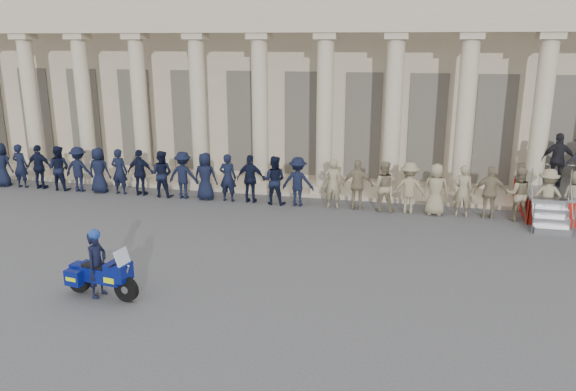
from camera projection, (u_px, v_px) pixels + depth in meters
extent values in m
plane|color=#444446|center=(227.00, 268.00, 15.33)|extent=(90.00, 90.00, 0.00)
cube|color=tan|center=(323.00, 71.00, 28.21)|extent=(40.00, 10.00, 9.00)
cube|color=tan|center=(296.00, 187.00, 23.57)|extent=(40.00, 2.60, 0.15)
cube|color=tan|center=(292.00, 19.00, 21.03)|extent=(35.80, 1.00, 1.00)
cube|color=tan|center=(40.00, 171.00, 25.33)|extent=(0.90, 0.90, 0.30)
cylinder|color=tan|center=(32.00, 106.00, 24.54)|extent=(0.64, 0.64, 5.60)
cube|color=tan|center=(23.00, 36.00, 23.76)|extent=(0.85, 0.85, 0.24)
cube|color=tan|center=(91.00, 174.00, 24.75)|extent=(0.90, 0.90, 0.30)
cylinder|color=tan|center=(85.00, 107.00, 23.97)|extent=(0.64, 0.64, 5.60)
cube|color=tan|center=(78.00, 36.00, 23.19)|extent=(0.85, 0.85, 0.24)
cube|color=tan|center=(145.00, 178.00, 24.18)|extent=(0.90, 0.90, 0.30)
cylinder|color=tan|center=(140.00, 109.00, 23.40)|extent=(0.64, 0.64, 5.60)
cube|color=tan|center=(135.00, 36.00, 22.62)|extent=(0.85, 0.85, 0.24)
cube|color=tan|center=(202.00, 181.00, 23.61)|extent=(0.90, 0.90, 0.30)
cylinder|color=tan|center=(199.00, 111.00, 22.83)|extent=(0.64, 0.64, 5.60)
cube|color=tan|center=(195.00, 36.00, 22.05)|extent=(0.85, 0.85, 0.24)
cube|color=tan|center=(261.00, 184.00, 23.04)|extent=(0.90, 0.90, 0.30)
cylinder|color=tan|center=(260.00, 112.00, 22.26)|extent=(0.64, 0.64, 5.60)
cube|color=tan|center=(259.00, 36.00, 21.48)|extent=(0.85, 0.85, 0.24)
cube|color=tan|center=(323.00, 188.00, 22.47)|extent=(0.90, 0.90, 0.30)
cylinder|color=tan|center=(325.00, 114.00, 21.69)|extent=(0.64, 0.64, 5.60)
cube|color=tan|center=(326.00, 36.00, 20.91)|extent=(0.85, 0.85, 0.24)
cube|color=tan|center=(389.00, 192.00, 21.90)|extent=(0.90, 0.90, 0.30)
cylinder|color=tan|center=(393.00, 116.00, 21.11)|extent=(0.64, 0.64, 5.60)
cube|color=tan|center=(397.00, 36.00, 20.34)|extent=(0.85, 0.85, 0.24)
cube|color=tan|center=(458.00, 196.00, 21.33)|extent=(0.90, 0.90, 0.30)
cylinder|color=tan|center=(465.00, 118.00, 20.54)|extent=(0.64, 0.64, 5.60)
cube|color=tan|center=(472.00, 36.00, 19.76)|extent=(0.85, 0.85, 0.24)
cube|color=tan|center=(531.00, 200.00, 20.76)|extent=(0.90, 0.90, 0.30)
cylinder|color=tan|center=(541.00, 121.00, 19.97)|extent=(0.64, 0.64, 5.60)
cube|color=tan|center=(551.00, 35.00, 19.19)|extent=(0.85, 0.85, 0.24)
cube|color=black|center=(37.00, 115.00, 26.91)|extent=(1.30, 0.12, 4.20)
cube|color=black|center=(86.00, 117.00, 26.33)|extent=(1.30, 0.12, 4.20)
cube|color=black|center=(136.00, 118.00, 25.76)|extent=(1.30, 0.12, 4.20)
cube|color=black|center=(189.00, 120.00, 25.19)|extent=(1.30, 0.12, 4.20)
cube|color=black|center=(244.00, 122.00, 24.62)|extent=(1.30, 0.12, 4.20)
cube|color=black|center=(302.00, 124.00, 24.05)|extent=(1.30, 0.12, 4.20)
cube|color=black|center=(363.00, 126.00, 23.48)|extent=(1.30, 0.12, 4.20)
cube|color=black|center=(427.00, 128.00, 22.91)|extent=(1.30, 0.12, 4.20)
cube|color=black|center=(494.00, 130.00, 22.34)|extent=(1.30, 0.12, 4.20)
cube|color=black|center=(564.00, 133.00, 21.77)|extent=(1.30, 0.12, 4.20)
imported|color=black|center=(2.00, 165.00, 23.74)|extent=(0.91, 0.59, 1.85)
imported|color=black|center=(20.00, 166.00, 23.54)|extent=(0.68, 0.44, 1.85)
imported|color=black|center=(40.00, 167.00, 23.33)|extent=(1.09, 0.45, 1.85)
imported|color=black|center=(59.00, 168.00, 23.13)|extent=(0.90, 0.70, 1.85)
imported|color=black|center=(79.00, 169.00, 22.93)|extent=(1.20, 0.69, 1.85)
imported|color=black|center=(99.00, 170.00, 22.73)|extent=(0.91, 0.59, 1.85)
imported|color=black|center=(119.00, 171.00, 22.53)|extent=(0.68, 0.44, 1.85)
imported|color=black|center=(140.00, 173.00, 22.33)|extent=(1.09, 0.45, 1.85)
imported|color=black|center=(162.00, 174.00, 22.13)|extent=(0.90, 0.70, 1.85)
imported|color=black|center=(183.00, 175.00, 21.93)|extent=(1.20, 0.69, 1.85)
imported|color=black|center=(205.00, 176.00, 21.72)|extent=(0.91, 0.59, 1.85)
imported|color=black|center=(228.00, 178.00, 21.52)|extent=(0.68, 0.44, 1.85)
imported|color=black|center=(251.00, 179.00, 21.32)|extent=(1.09, 0.45, 1.85)
imported|color=black|center=(274.00, 180.00, 21.12)|extent=(0.90, 0.70, 1.85)
imported|color=black|center=(298.00, 182.00, 20.92)|extent=(1.20, 0.69, 1.85)
imported|color=gray|center=(333.00, 184.00, 20.63)|extent=(0.68, 0.44, 1.85)
imported|color=gray|center=(358.00, 185.00, 20.43)|extent=(1.09, 0.45, 1.85)
imported|color=gray|center=(383.00, 186.00, 20.23)|extent=(0.90, 0.70, 1.85)
imported|color=gray|center=(409.00, 188.00, 20.03)|extent=(1.20, 0.69, 1.85)
imported|color=gray|center=(436.00, 189.00, 19.82)|extent=(0.91, 0.59, 1.85)
imported|color=gray|center=(463.00, 191.00, 19.62)|extent=(0.68, 0.44, 1.85)
imported|color=gray|center=(490.00, 192.00, 19.42)|extent=(1.09, 0.45, 1.85)
imported|color=gray|center=(518.00, 194.00, 19.22)|extent=(0.90, 0.70, 1.85)
imported|color=gray|center=(547.00, 196.00, 19.02)|extent=(1.20, 0.69, 1.85)
imported|color=gray|center=(576.00, 197.00, 18.82)|extent=(0.91, 0.59, 1.85)
cube|color=#A7170D|center=(521.00, 200.00, 20.40)|extent=(0.04, 3.34, 0.85)
cube|color=gray|center=(552.00, 231.00, 17.94)|extent=(1.10, 0.28, 0.24)
cube|color=gray|center=(551.00, 222.00, 18.14)|extent=(1.10, 0.28, 0.24)
cube|color=gray|center=(550.00, 212.00, 18.34)|extent=(1.10, 0.28, 0.24)
cube|color=gray|center=(549.00, 203.00, 18.54)|extent=(1.10, 0.28, 0.24)
imported|color=black|center=(558.00, 160.00, 19.94)|extent=(1.13, 0.47, 1.92)
cylinder|color=black|center=(126.00, 289.00, 13.32)|extent=(0.64, 0.22, 0.62)
cylinder|color=black|center=(79.00, 280.00, 13.81)|extent=(0.64, 0.22, 0.62)
cube|color=navy|center=(103.00, 274.00, 13.47)|extent=(1.13, 0.55, 0.36)
cube|color=navy|center=(118.00, 271.00, 13.27)|extent=(0.58, 0.56, 0.42)
cube|color=silver|center=(119.00, 280.00, 13.33)|extent=(0.25, 0.31, 0.11)
cube|color=#B2BFCC|center=(123.00, 260.00, 13.13)|extent=(0.26, 0.46, 0.51)
cube|color=black|center=(96.00, 266.00, 13.49)|extent=(0.65, 0.40, 0.09)
cube|color=navy|center=(79.00, 267.00, 13.70)|extent=(0.37, 0.36, 0.21)
cube|color=navy|center=(74.00, 278.00, 13.44)|extent=(0.45, 0.27, 0.38)
cube|color=#D4EE0C|center=(74.00, 278.00, 13.44)|extent=(0.31, 0.26, 0.09)
cube|color=navy|center=(91.00, 269.00, 13.98)|extent=(0.45, 0.27, 0.38)
cube|color=#D4EE0C|center=(91.00, 269.00, 13.98)|extent=(0.31, 0.26, 0.09)
cylinder|color=silver|center=(94.00, 279.00, 13.92)|extent=(0.57, 0.17, 0.09)
cylinder|color=black|center=(118.00, 262.00, 13.21)|extent=(0.13, 0.66, 0.03)
imported|color=black|center=(97.00, 265.00, 13.46)|extent=(0.47, 0.64, 1.63)
sphere|color=navy|center=(94.00, 235.00, 13.26)|extent=(0.28, 0.28, 0.28)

